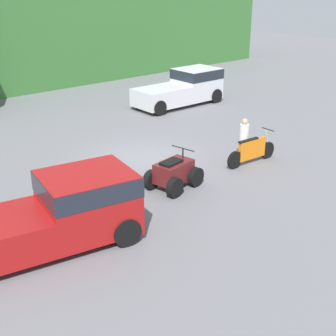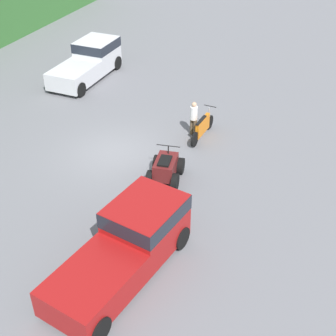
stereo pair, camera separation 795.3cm
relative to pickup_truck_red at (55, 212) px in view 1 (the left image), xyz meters
name	(u,v)px [view 1 (the left image)]	position (x,y,z in m)	size (l,w,h in m)	color
ground_plane	(145,158)	(5.78, 3.57, -0.99)	(80.00, 80.00, 0.00)	slate
pickup_truck_red	(55,212)	(0.00, 0.00, 0.00)	(5.52, 2.94, 1.88)	maroon
pickup_truck_second	(185,87)	(12.73, 8.71, 0.00)	(5.19, 2.15, 1.88)	silver
dirt_bike	(252,151)	(8.50, 0.44, -0.48)	(2.45, 0.60, 1.22)	black
quad_atv	(174,174)	(4.79, 0.74, -0.48)	(1.98, 1.50, 1.29)	black
rider_person	(244,138)	(8.53, 0.89, -0.08)	(0.45, 0.45, 1.67)	brown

